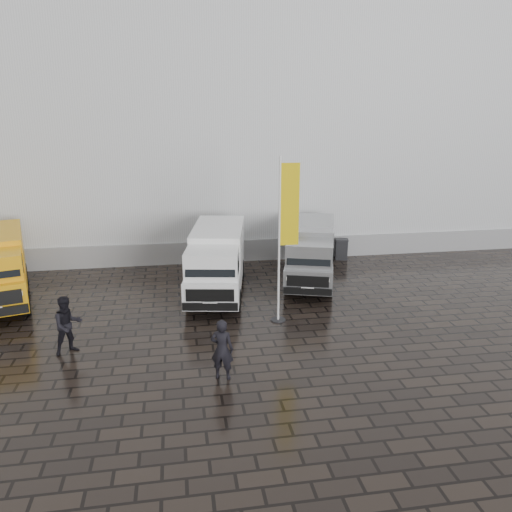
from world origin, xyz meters
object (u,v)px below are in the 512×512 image
(wheelie_bin, at_px, (341,249))
(person_tent, at_px, (68,325))
(flagpole, at_px, (285,231))
(person_front, at_px, (222,349))
(van_white, at_px, (217,262))
(van_silver, at_px, (311,254))

(wheelie_bin, relative_size, person_tent, 0.56)
(flagpole, distance_m, person_front, 4.75)
(wheelie_bin, bearing_deg, person_front, -108.85)
(flagpole, bearing_deg, person_tent, -169.26)
(van_white, relative_size, van_silver, 1.06)
(wheelie_bin, relative_size, person_front, 0.58)
(wheelie_bin, distance_m, person_front, 11.95)
(flagpole, distance_m, wheelie_bin, 8.19)
(van_silver, bearing_deg, person_tent, -132.44)
(van_white, xyz_separation_m, flagpole, (1.96, -3.01, 1.87))
(van_white, bearing_deg, wheelie_bin, 39.50)
(van_white, bearing_deg, person_front, -84.10)
(van_white, bearing_deg, person_tent, -127.91)
(wheelie_bin, bearing_deg, flagpole, -108.09)
(van_silver, bearing_deg, flagpole, -100.00)
(van_silver, height_order, flagpole, flagpole)
(van_white, xyz_separation_m, person_tent, (-4.69, -4.27, -0.36))
(van_white, height_order, person_front, van_white)
(van_silver, bearing_deg, van_white, -152.03)
(van_white, distance_m, person_front, 6.46)
(person_front, bearing_deg, person_tent, -7.33)
(van_silver, relative_size, flagpole, 0.97)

